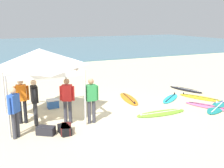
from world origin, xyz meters
The scene contains 19 objects.
ground_plane centered at (0.00, 0.00, 0.00)m, with size 80.00×80.00×0.00m, color beige.
sea centered at (0.00, 31.77, 0.05)m, with size 80.00×36.00×0.10m, color teal.
canopy_tent centered at (-2.42, 0.57, 2.38)m, with size 2.72×2.72×2.75m.
surfboard_cyan centered at (3.73, 0.67, 0.04)m, with size 1.74×1.47×0.19m.
surfboard_pink centered at (4.57, -1.10, 0.04)m, with size 1.61×2.24×0.19m.
surfboard_yellow centered at (5.16, 0.19, 0.04)m, with size 1.48×2.12×0.19m.
surfboard_lime centered at (2.08, -0.90, 0.04)m, with size 2.26×0.71×0.19m.
surfboard_orange centered at (1.85, 1.46, 0.04)m, with size 0.96×2.24×0.19m.
surfboard_black centered at (5.55, 1.74, 0.04)m, with size 1.13×2.08×0.19m.
surfboard_teal centered at (4.87, -1.27, 0.04)m, with size 2.40×1.72×0.19m.
person_blue centered at (-3.54, -0.83, 0.99)m, with size 0.40×0.44×1.71m.
person_green centered at (-0.85, -0.64, 0.99)m, with size 0.55×0.25×1.71m.
person_orange centered at (-3.19, 0.40, 0.99)m, with size 0.55×0.26×1.71m.
person_red centered at (-1.66, -0.29, 0.99)m, with size 0.50×0.36×1.71m.
person_black centered at (-2.78, 0.02, 0.99)m, with size 0.22×0.55×1.71m.
gear_bag_near_tent centered at (-2.03, -1.17, 0.14)m, with size 0.60×0.32×0.28m, color black.
gear_bag_by_pole centered at (-2.62, -0.97, 0.14)m, with size 0.60×0.32×0.28m, color #232328.
gear_bag_on_sand centered at (-1.97, -1.14, 0.14)m, with size 0.60×0.32×0.28m, color #4C1919.
cooler_box centered at (-1.80, 1.73, 0.20)m, with size 0.50×0.36×0.39m.
Camera 1 is at (-4.01, -9.42, 3.75)m, focal length 42.28 mm.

